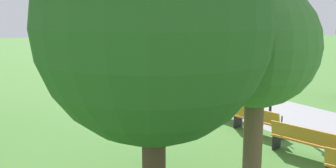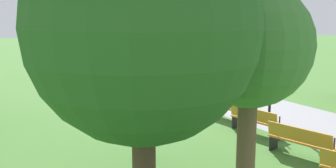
% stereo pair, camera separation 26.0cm
% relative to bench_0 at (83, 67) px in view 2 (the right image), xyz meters
% --- Properties ---
extents(ground_plane, '(120.00, 120.00, 0.00)m').
position_rel_bench_0_xyz_m(ground_plane, '(10.00, 1.45, -0.48)').
color(ground_plane, '#477A33').
extents(path_paving, '(34.47, 4.12, 0.01)m').
position_rel_bench_0_xyz_m(path_paving, '(10.00, 3.55, -0.47)').
color(path_paving, '#939399').
rests_on(path_paving, ground).
extents(bench_0, '(1.90, 0.96, 0.89)m').
position_rel_bench_0_xyz_m(bench_0, '(0.00, 0.00, 0.00)').
color(bench_0, orange).
rests_on(bench_0, ground).
extents(bench_1, '(1.90, 0.85, 0.89)m').
position_rel_bench_0_xyz_m(bench_1, '(2.18, 0.54, 0.00)').
color(bench_1, orange).
rests_on(bench_1, ground).
extents(bench_2, '(1.90, 0.75, 0.89)m').
position_rel_bench_0_xyz_m(bench_2, '(4.40, 0.95, 0.00)').
color(bench_2, orange).
rests_on(bench_2, ground).
extents(bench_3, '(1.88, 0.64, 0.89)m').
position_rel_bench_0_xyz_m(bench_3, '(6.63, 1.23, 0.00)').
color(bench_3, orange).
rests_on(bench_3, ground).
extents(bench_4, '(1.86, 0.53, 0.89)m').
position_rel_bench_0_xyz_m(bench_4, '(8.88, 1.37, 0.00)').
color(bench_4, orange).
rests_on(bench_4, ground).
extents(bench_5, '(1.86, 0.53, 0.89)m').
position_rel_bench_0_xyz_m(bench_5, '(11.13, 1.37, 0.00)').
color(bench_5, orange).
rests_on(bench_5, ground).
extents(bench_6, '(1.88, 0.64, 0.89)m').
position_rel_bench_0_xyz_m(bench_6, '(13.37, 1.23, 0.00)').
color(bench_6, orange).
rests_on(bench_6, ground).
extents(bench_7, '(1.90, 0.75, 0.89)m').
position_rel_bench_0_xyz_m(bench_7, '(15.61, 0.95, 0.00)').
color(bench_7, orange).
rests_on(bench_7, ground).
extents(bench_8, '(1.90, 0.85, 0.89)m').
position_rel_bench_0_xyz_m(bench_8, '(17.82, 0.54, 0.00)').
color(bench_8, orange).
rests_on(bench_8, ground).
extents(person_seated, '(0.43, 0.58, 1.20)m').
position_rel_bench_0_xyz_m(person_seated, '(0.24, 0.08, 0.16)').
color(person_seated, '#2D3347').
rests_on(person_seated, ground).
extents(tree_2, '(2.52, 2.52, 4.48)m').
position_rel_bench_0_xyz_m(tree_2, '(18.75, -2.22, 2.70)').
color(tree_2, brown).
rests_on(tree_2, ground).
extents(tree_3, '(3.75, 3.75, 5.48)m').
position_rel_bench_0_xyz_m(tree_3, '(19.05, -4.74, 3.11)').
color(tree_3, '#4C3828').
rests_on(tree_3, ground).
extents(lamp_post, '(0.32, 0.32, 3.71)m').
position_rel_bench_0_xyz_m(lamp_post, '(14.48, 2.70, 2.13)').
color(lamp_post, black).
rests_on(lamp_post, ground).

